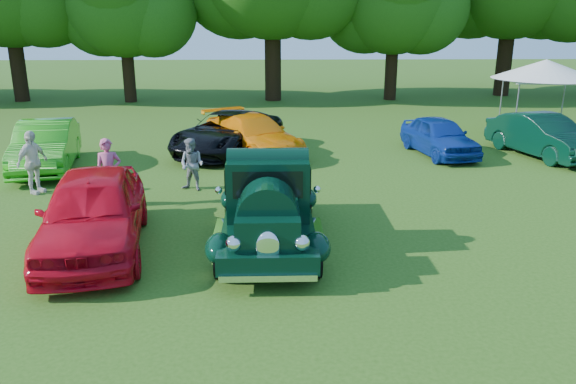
{
  "coord_description": "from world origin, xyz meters",
  "views": [
    {
      "loc": [
        0.23,
        -10.86,
        4.69
      ],
      "look_at": [
        0.57,
        0.8,
        1.1
      ],
      "focal_mm": 35.0,
      "sensor_mm": 36.0,
      "label": 1
    }
  ],
  "objects_px": {
    "back_car_lime": "(46,146)",
    "back_car_black": "(228,133)",
    "back_car_green": "(543,136)",
    "back_car_orange": "(253,135)",
    "back_car_blue": "(439,136)",
    "spectator_grey": "(192,165)",
    "spectator_pink": "(109,173)",
    "red_convertible": "(93,212)",
    "spectator_white": "(32,162)",
    "canopy_tent": "(546,70)",
    "hero_pickup": "(268,206)"
  },
  "relations": [
    {
      "from": "back_car_black",
      "to": "spectator_pink",
      "type": "bearing_deg",
      "value": -90.11
    },
    {
      "from": "back_car_lime",
      "to": "back_car_blue",
      "type": "distance_m",
      "value": 13.47
    },
    {
      "from": "back_car_black",
      "to": "spectator_white",
      "type": "relative_size",
      "value": 3.01
    },
    {
      "from": "back_car_black",
      "to": "back_car_blue",
      "type": "relative_size",
      "value": 1.34
    },
    {
      "from": "red_convertible",
      "to": "back_car_black",
      "type": "height_order",
      "value": "red_convertible"
    },
    {
      "from": "back_car_lime",
      "to": "back_car_black",
      "type": "relative_size",
      "value": 0.88
    },
    {
      "from": "back_car_green",
      "to": "spectator_pink",
      "type": "bearing_deg",
      "value": -175.13
    },
    {
      "from": "back_car_lime",
      "to": "back_car_black",
      "type": "bearing_deg",
      "value": 8.84
    },
    {
      "from": "back_car_green",
      "to": "back_car_black",
      "type": "bearing_deg",
      "value": 159.87
    },
    {
      "from": "red_convertible",
      "to": "spectator_pink",
      "type": "xyz_separation_m",
      "value": [
        -0.48,
        2.95,
        0.05
      ]
    },
    {
      "from": "back_car_orange",
      "to": "canopy_tent",
      "type": "relative_size",
      "value": 1.04
    },
    {
      "from": "hero_pickup",
      "to": "back_car_blue",
      "type": "relative_size",
      "value": 1.27
    },
    {
      "from": "red_convertible",
      "to": "spectator_pink",
      "type": "bearing_deg",
      "value": 89.58
    },
    {
      "from": "spectator_pink",
      "to": "spectator_grey",
      "type": "distance_m",
      "value": 2.39
    },
    {
      "from": "hero_pickup",
      "to": "back_car_lime",
      "type": "bearing_deg",
      "value": 137.74
    },
    {
      "from": "back_car_blue",
      "to": "spectator_white",
      "type": "bearing_deg",
      "value": -171.46
    },
    {
      "from": "spectator_pink",
      "to": "canopy_tent",
      "type": "height_order",
      "value": "canopy_tent"
    },
    {
      "from": "back_car_blue",
      "to": "spectator_pink",
      "type": "relative_size",
      "value": 2.23
    },
    {
      "from": "back_car_green",
      "to": "spectator_grey",
      "type": "relative_size",
      "value": 3.01
    },
    {
      "from": "back_car_blue",
      "to": "back_car_green",
      "type": "bearing_deg",
      "value": -16.08
    },
    {
      "from": "back_car_orange",
      "to": "spectator_grey",
      "type": "distance_m",
      "value": 4.6
    },
    {
      "from": "spectator_grey",
      "to": "back_car_lime",
      "type": "bearing_deg",
      "value": 176.12
    },
    {
      "from": "spectator_pink",
      "to": "spectator_white",
      "type": "height_order",
      "value": "spectator_pink"
    },
    {
      "from": "back_car_black",
      "to": "spectator_pink",
      "type": "distance_m",
      "value": 6.62
    },
    {
      "from": "red_convertible",
      "to": "canopy_tent",
      "type": "bearing_deg",
      "value": 28.52
    },
    {
      "from": "red_convertible",
      "to": "back_car_green",
      "type": "bearing_deg",
      "value": 21.66
    },
    {
      "from": "back_car_blue",
      "to": "spectator_grey",
      "type": "relative_size",
      "value": 2.66
    },
    {
      "from": "back_car_orange",
      "to": "back_car_blue",
      "type": "bearing_deg",
      "value": -32.23
    },
    {
      "from": "back_car_lime",
      "to": "spectator_grey",
      "type": "relative_size",
      "value": 3.14
    },
    {
      "from": "back_car_black",
      "to": "canopy_tent",
      "type": "relative_size",
      "value": 1.12
    },
    {
      "from": "red_convertible",
      "to": "canopy_tent",
      "type": "relative_size",
      "value": 1.04
    },
    {
      "from": "back_car_lime",
      "to": "red_convertible",
      "type": "bearing_deg",
      "value": -74.36
    },
    {
      "from": "spectator_grey",
      "to": "back_car_blue",
      "type": "bearing_deg",
      "value": 49.45
    },
    {
      "from": "hero_pickup",
      "to": "spectator_pink",
      "type": "bearing_deg",
      "value": 146.91
    },
    {
      "from": "back_car_orange",
      "to": "back_car_green",
      "type": "xyz_separation_m",
      "value": [
        10.32,
        -0.47,
        0.02
      ]
    },
    {
      "from": "red_convertible",
      "to": "spectator_grey",
      "type": "distance_m",
      "value": 4.56
    },
    {
      "from": "back_car_green",
      "to": "spectator_grey",
      "type": "height_order",
      "value": "spectator_grey"
    },
    {
      "from": "back_car_black",
      "to": "spectator_grey",
      "type": "relative_size",
      "value": 3.57
    },
    {
      "from": "back_car_black",
      "to": "canopy_tent",
      "type": "bearing_deg",
      "value": 35.19
    },
    {
      "from": "back_car_black",
      "to": "back_car_green",
      "type": "relative_size",
      "value": 1.18
    },
    {
      "from": "back_car_lime",
      "to": "back_car_orange",
      "type": "distance_m",
      "value": 6.89
    },
    {
      "from": "hero_pickup",
      "to": "canopy_tent",
      "type": "bearing_deg",
      "value": 45.61
    },
    {
      "from": "back_car_lime",
      "to": "spectator_pink",
      "type": "relative_size",
      "value": 2.63
    },
    {
      "from": "back_car_black",
      "to": "back_car_green",
      "type": "bearing_deg",
      "value": 18.77
    },
    {
      "from": "back_car_green",
      "to": "back_car_lime",
      "type": "bearing_deg",
      "value": 168.73
    },
    {
      "from": "back_car_lime",
      "to": "back_car_green",
      "type": "relative_size",
      "value": 1.04
    },
    {
      "from": "back_car_green",
      "to": "spectator_pink",
      "type": "height_order",
      "value": "spectator_pink"
    },
    {
      "from": "red_convertible",
      "to": "spectator_white",
      "type": "bearing_deg",
      "value": 115.51
    },
    {
      "from": "red_convertible",
      "to": "spectator_pink",
      "type": "height_order",
      "value": "spectator_pink"
    },
    {
      "from": "red_convertible",
      "to": "back_car_lime",
      "type": "relative_size",
      "value": 1.06
    }
  ]
}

